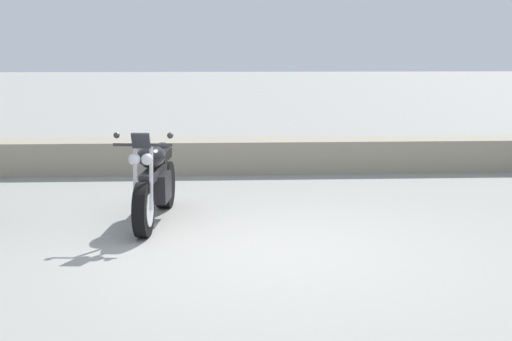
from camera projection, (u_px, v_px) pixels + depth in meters
The scene contains 3 objects.
ground_plane at pixel (262, 253), 6.95m from camera, with size 120.00×120.00×0.00m, color gray.
stone_wall at pixel (245, 155), 11.62m from camera, with size 36.00×0.80×0.55m, color gray.
motorcycle_black_centre at pixel (154, 182), 8.15m from camera, with size 0.67×2.07×1.18m.
Camera 1 is at (-0.42, -6.68, 2.06)m, focal length 47.20 mm.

